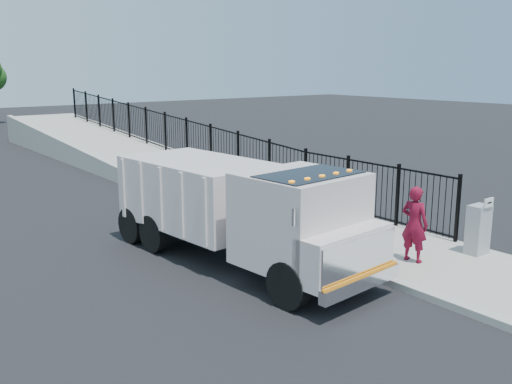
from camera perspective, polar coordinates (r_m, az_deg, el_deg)
ground at (r=14.91m, az=5.11°, el=-6.06°), size 120.00×120.00×0.00m
sidewalk at (r=15.00m, az=15.82°, el=-6.15°), size 3.55×12.00×0.12m
curb at (r=13.57m, az=10.88°, el=-7.80°), size 0.30×12.00×0.16m
ramp at (r=29.25m, az=-13.28°, el=2.86°), size 3.95×24.06×3.19m
iron_fence at (r=26.24m, az=-6.91°, el=4.01°), size 0.10×28.00×1.80m
truck at (r=13.62m, az=-1.44°, el=-1.48°), size 3.07×7.69×2.57m
worker at (r=14.13m, az=15.56°, el=-3.11°), size 0.54×0.74×1.85m
utility_cabinet at (r=15.27m, az=21.32°, el=-3.52°), size 0.55×0.40×1.25m
arrow_sign at (r=14.99m, az=22.25°, el=-0.99°), size 0.35×0.04×0.22m
debris at (r=15.96m, az=5.64°, el=-4.17°), size 0.42×0.42×0.10m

